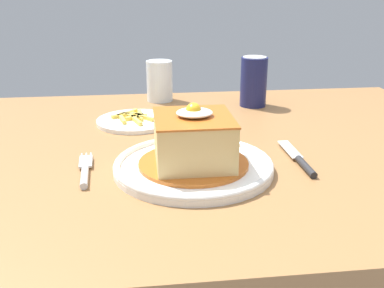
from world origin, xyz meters
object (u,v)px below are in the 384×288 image
Objects in this scene: fork at (85,172)px; drinking_glass at (160,84)px; soda_can at (254,82)px; side_plate_fries at (135,121)px; main_plate at (193,165)px; knife at (301,161)px.

fork is 1.35× the size of drinking_glass.
soda_can is 0.73× the size of side_plate_fries.
soda_can is at bearing 62.94° from main_plate.
fork is 0.37m from knife.
soda_can is at bearing 45.78° from fork.
side_plate_fries is at bearing -159.33° from soda_can.
side_plate_fries is (0.08, 0.28, -0.00)m from fork.
main_plate is at bearing -179.13° from knife.
drinking_glass is at bearing 72.52° from fork.
soda_can is (0.38, 0.39, 0.06)m from fork.
drinking_glass is (-0.22, 0.47, 0.04)m from knife.
main_plate is at bearing -86.27° from drinking_glass.
soda_can reaches higher than drinking_glass.
drinking_glass is at bearing 160.98° from soda_can.
fork is 0.55m from soda_can.
soda_can is (0.01, 0.39, 0.06)m from knife.
drinking_glass is (-0.03, 0.47, 0.04)m from main_plate.
main_plate is 0.30m from side_plate_fries.
drinking_glass is (0.15, 0.47, 0.04)m from fork.
side_plate_fries reaches higher than knife.
side_plate_fries is (-0.30, -0.11, -0.06)m from soda_can.
main_plate is 1.62× the size of knife.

